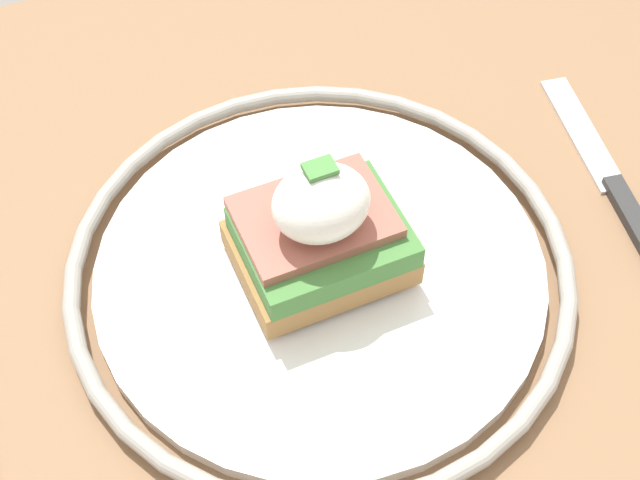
# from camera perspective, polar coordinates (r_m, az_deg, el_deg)

# --- Properties ---
(dining_table) EXTENTS (0.89, 0.72, 0.76)m
(dining_table) POSITION_cam_1_polar(r_m,az_deg,el_deg) (0.61, -0.68, -13.85)
(dining_table) COLOR #846042
(dining_table) RESTS_ON ground_plane
(plate) EXTENTS (0.29, 0.29, 0.02)m
(plate) POSITION_cam_1_polar(r_m,az_deg,el_deg) (0.50, 0.00, -1.85)
(plate) COLOR white
(plate) RESTS_ON dining_table
(sandwich) EXTENTS (0.09, 0.07, 0.08)m
(sandwich) POSITION_cam_1_polar(r_m,az_deg,el_deg) (0.47, 0.03, 0.50)
(sandwich) COLOR #9E703D
(sandwich) RESTS_ON plate
(knife) EXTENTS (0.05, 0.17, 0.01)m
(knife) POSITION_cam_1_polar(r_m,az_deg,el_deg) (0.58, 18.30, 3.23)
(knife) COLOR #2D2D2D
(knife) RESTS_ON dining_table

